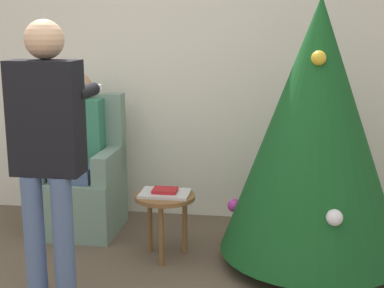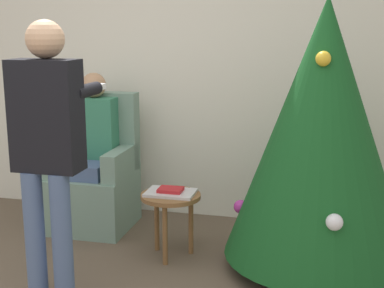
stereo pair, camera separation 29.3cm
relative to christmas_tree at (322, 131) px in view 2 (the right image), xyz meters
The scene contains 8 objects.
wall_back 1.59m from the christmas_tree, 144.49° to the left, with size 8.00×0.06×2.70m.
christmas_tree is the anchor object (origin of this frame).
armchair 1.95m from the christmas_tree, 166.88° to the left, with size 0.63×0.61×1.10m.
person_seated 1.87m from the christmas_tree, 167.82° to the left, with size 0.36×0.46×1.28m.
person_standing 1.74m from the christmas_tree, 152.65° to the right, with size 0.41×0.57×1.68m.
side_stool 1.17m from the christmas_tree, behind, with size 0.43×0.43×0.47m.
laptop 1.14m from the christmas_tree, behind, with size 0.35×0.24×0.02m.
book 1.13m from the christmas_tree, behind, with size 0.17×0.13×0.02m.
Camera 2 is at (1.25, -2.21, 1.64)m, focal length 50.00 mm.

